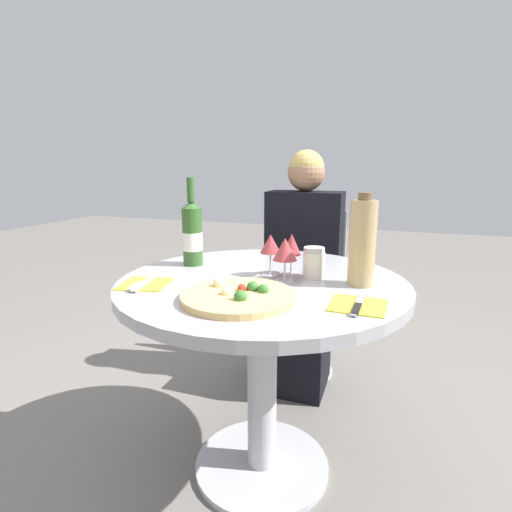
{
  "coord_description": "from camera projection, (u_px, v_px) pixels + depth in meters",
  "views": [
    {
      "loc": [
        0.41,
        -1.24,
        1.13
      ],
      "look_at": [
        0.01,
        -0.08,
        0.85
      ],
      "focal_mm": 28.0,
      "sensor_mm": 36.0,
      "label": 1
    }
  ],
  "objects": [
    {
      "name": "seated_diner",
      "position": [
        300.0,
        282.0,
        2.05
      ],
      "size": [
        0.38,
        0.41,
        1.2
      ],
      "rotation": [
        0.0,
        0.0,
        3.14
      ],
      "color": "black",
      "rests_on": "ground_plane"
    },
    {
      "name": "place_setting_right",
      "position": [
        358.0,
        305.0,
        1.1
      ],
      "size": [
        0.16,
        0.19,
        0.01
      ],
      "color": "yellow",
      "rests_on": "dining_table"
    },
    {
      "name": "chair_behind_diner",
      "position": [
        305.0,
        292.0,
        2.2
      ],
      "size": [
        0.38,
        0.38,
        0.89
      ],
      "rotation": [
        0.0,
        0.0,
        3.14
      ],
      "color": "#ADADB2",
      "rests_on": "ground_plane"
    },
    {
      "name": "tall_carafe",
      "position": [
        362.0,
        243.0,
        1.26
      ],
      "size": [
        0.08,
        0.08,
        0.3
      ],
      "color": "tan",
      "rests_on": "dining_table"
    },
    {
      "name": "sugar_shaker",
      "position": [
        314.0,
        263.0,
        1.37
      ],
      "size": [
        0.08,
        0.08,
        0.11
      ],
      "color": "silver",
      "rests_on": "dining_table"
    },
    {
      "name": "ground_plane",
      "position": [
        262.0,
        467.0,
        1.53
      ],
      "size": [
        12.0,
        12.0,
        0.0
      ],
      "primitive_type": "plane",
      "color": "slate",
      "rests_on": "ground"
    },
    {
      "name": "place_setting_left",
      "position": [
        144.0,
        284.0,
        1.3
      ],
      "size": [
        0.18,
        0.19,
        0.01
      ],
      "color": "yellow",
      "rests_on": "dining_table"
    },
    {
      "name": "dining_table",
      "position": [
        262.0,
        325.0,
        1.4
      ],
      "size": [
        0.98,
        0.98,
        0.75
      ],
      "color": "#B2B2B7",
      "rests_on": "ground_plane"
    },
    {
      "name": "wine_glass_back_right",
      "position": [
        292.0,
        245.0,
        1.4
      ],
      "size": [
        0.07,
        0.07,
        0.14
      ],
      "color": "silver",
      "rests_on": "dining_table"
    },
    {
      "name": "wine_bottle",
      "position": [
        192.0,
        233.0,
        1.53
      ],
      "size": [
        0.08,
        0.08,
        0.33
      ],
      "color": "#2D5623",
      "rests_on": "dining_table"
    },
    {
      "name": "pizza_large",
      "position": [
        238.0,
        296.0,
        1.15
      ],
      "size": [
        0.33,
        0.33,
        0.05
      ],
      "color": "#DBB26B",
      "rests_on": "dining_table"
    },
    {
      "name": "wine_glass_center",
      "position": [
        271.0,
        245.0,
        1.38
      ],
      "size": [
        0.07,
        0.07,
        0.15
      ],
      "color": "silver",
      "rests_on": "dining_table"
    },
    {
      "name": "wine_glass_front_right",
      "position": [
        285.0,
        250.0,
        1.32
      ],
      "size": [
        0.08,
        0.08,
        0.15
      ],
      "color": "silver",
      "rests_on": "dining_table"
    }
  ]
}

